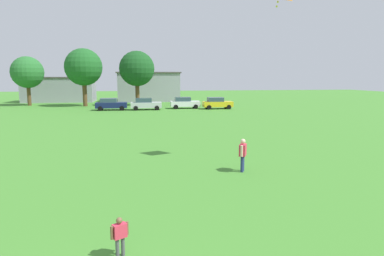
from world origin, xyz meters
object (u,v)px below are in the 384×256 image
Objects in this scene: parked_car_navy_0 at (111,104)px; tree_far_right at (137,69)px; child_kite_flyer at (120,233)px; parked_car_silver_1 at (146,104)px; parked_car_white_2 at (184,103)px; tree_center at (84,67)px; parked_car_yellow_3 at (217,103)px; tree_far_left at (27,72)px; adult_bystander at (243,152)px.

parked_car_navy_0 is 0.49× the size of tree_far_right.
parked_car_silver_1 reaches higher than child_kite_flyer.
parked_car_white_2 is 0.47× the size of tree_center.
parked_car_navy_0 is 1.00× the size of parked_car_white_2.
parked_car_white_2 is at bearing 5.09° from parked_car_navy_0.
parked_car_silver_1 is 5.88m from parked_car_white_2.
tree_far_left is at bearing 160.30° from parked_car_yellow_3.
child_kite_flyer is 0.12× the size of tree_far_right.
child_kite_flyer is 52.64m from tree_far_left.
parked_car_yellow_3 is at bearing -1.78° from parked_car_navy_0.
tree_center is (9.20, -2.66, 0.78)m from tree_far_left.
parked_car_silver_1 is at bearing -28.75° from tree_far_left.
adult_bystander is 33.76m from parked_car_navy_0.
tree_center is 8.28m from tree_far_right.
parked_car_white_2 and parked_car_yellow_3 have the same top height.
parked_car_navy_0 is 9.41m from tree_far_right.
tree_center is 1.03× the size of tree_far_right.
parked_car_silver_1 is 21.71m from tree_far_left.
parked_car_silver_1 is 0.49× the size of tree_far_right.
tree_far_left is (-17.25, 49.51, 4.72)m from child_kite_flyer.
parked_car_yellow_3 is at bearing -0.91° from parked_car_silver_1.
parked_car_white_2 is at bearing 23.71° from adult_bystander.
adult_bystander is at bearing 22.39° from child_kite_flyer.
parked_car_navy_0 and parked_car_silver_1 have the same top height.
tree_center is at bearing 70.00° from child_kite_flyer.
parked_car_yellow_3 reaches higher than adult_bystander.
tree_center is at bearing 122.32° from parked_car_navy_0.
parked_car_silver_1 is at bearing 179.09° from parked_car_yellow_3.
parked_car_navy_0 is at bearing 65.25° from child_kite_flyer.
tree_far_right is (-6.88, 6.07, 5.07)m from parked_car_white_2.
tree_far_left reaches higher than parked_car_yellow_3.
child_kite_flyer is 39.75m from parked_car_navy_0.
adult_bystander is 0.38× the size of parked_car_white_2.
tree_center is (-8.05, 46.85, 5.50)m from child_kite_flyer.
parked_car_yellow_3 is at bearing -33.04° from tree_far_right.
tree_far_right is at bearing 59.97° from child_kite_flyer.
child_kite_flyer is 0.25× the size of parked_car_navy_0.
parked_car_navy_0 reaches higher than adult_bystander.
parked_car_silver_1 is 10.37m from parked_car_yellow_3.
child_kite_flyer is at bearing -85.00° from parked_car_navy_0.
tree_far_left is at bearing 163.89° from tree_center.
tree_far_right is at bearing -9.40° from tree_far_left.
parked_car_yellow_3 is at bearing 15.46° from adult_bystander.
parked_car_navy_0 is 10.62m from parked_car_white_2.
tree_center reaches higher than tree_far_right.
parked_car_yellow_3 is at bearing -21.32° from tree_center.
parked_car_silver_1 is at bearing -167.72° from parked_car_white_2.
adult_bystander is at bearing -101.05° from parked_car_yellow_3.
parked_car_navy_0 is 17.56m from tree_far_left.
tree_far_left reaches higher than child_kite_flyer.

